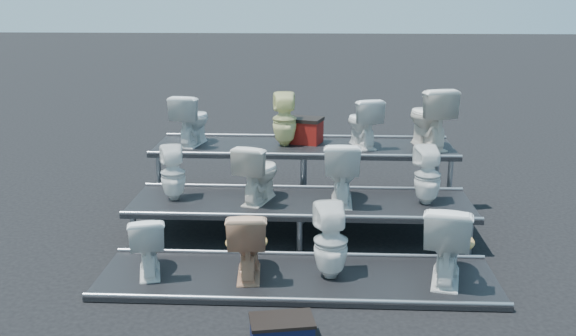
{
  "coord_description": "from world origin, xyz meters",
  "views": [
    {
      "loc": [
        0.22,
        -7.54,
        2.98
      ],
      "look_at": [
        -0.17,
        0.1,
        0.86
      ],
      "focal_mm": 40.0,
      "sensor_mm": 36.0,
      "label": 1
    }
  ],
  "objects_px": {
    "toilet_9": "(285,119)",
    "toilet_3": "(447,241)",
    "toilet_0": "(148,244)",
    "toilet_4": "(173,173)",
    "toilet_7": "(428,175)",
    "step_stool": "(282,332)",
    "red_crate": "(305,132)",
    "toilet_8": "(192,119)",
    "toilet_10": "(363,122)",
    "toilet_2": "(331,241)",
    "toilet_6": "(342,172)",
    "toilet_11": "(429,117)",
    "toilet_5": "(258,172)",
    "toilet_1": "(248,242)"
  },
  "relations": [
    {
      "from": "toilet_9",
      "to": "toilet_10",
      "type": "xyz_separation_m",
      "value": [
        1.1,
        0.0,
        -0.03
      ]
    },
    {
      "from": "toilet_5",
      "to": "toilet_7",
      "type": "distance_m",
      "value": 2.07
    },
    {
      "from": "toilet_3",
      "to": "step_stool",
      "type": "relative_size",
      "value": 1.59
    },
    {
      "from": "toilet_5",
      "to": "red_crate",
      "type": "height_order",
      "value": "toilet_5"
    },
    {
      "from": "toilet_3",
      "to": "toilet_4",
      "type": "distance_m",
      "value": 3.41
    },
    {
      "from": "toilet_3",
      "to": "red_crate",
      "type": "bearing_deg",
      "value": -48.59
    },
    {
      "from": "toilet_6",
      "to": "toilet_10",
      "type": "xyz_separation_m",
      "value": [
        0.33,
        1.3,
        0.36
      ]
    },
    {
      "from": "red_crate",
      "to": "toilet_5",
      "type": "bearing_deg",
      "value": -93.62
    },
    {
      "from": "toilet_0",
      "to": "red_crate",
      "type": "bearing_deg",
      "value": -134.79
    },
    {
      "from": "toilet_7",
      "to": "toilet_11",
      "type": "bearing_deg",
      "value": -107.93
    },
    {
      "from": "toilet_2",
      "to": "toilet_10",
      "type": "xyz_separation_m",
      "value": [
        0.47,
        2.6,
        0.75
      ]
    },
    {
      "from": "toilet_0",
      "to": "toilet_2",
      "type": "bearing_deg",
      "value": 165.17
    },
    {
      "from": "toilet_10",
      "to": "toilet_11",
      "type": "bearing_deg",
      "value": 162.25
    },
    {
      "from": "toilet_8",
      "to": "toilet_6",
      "type": "bearing_deg",
      "value": 160.38
    },
    {
      "from": "red_crate",
      "to": "step_stool",
      "type": "relative_size",
      "value": 0.82
    },
    {
      "from": "toilet_9",
      "to": "toilet_4",
      "type": "bearing_deg",
      "value": 39.0
    },
    {
      "from": "toilet_3",
      "to": "toilet_9",
      "type": "relative_size",
      "value": 1.14
    },
    {
      "from": "toilet_10",
      "to": "toilet_5",
      "type": "bearing_deg",
      "value": 26.17
    },
    {
      "from": "toilet_6",
      "to": "toilet_1",
      "type": "bearing_deg",
      "value": 53.09
    },
    {
      "from": "toilet_5",
      "to": "toilet_9",
      "type": "relative_size",
      "value": 0.98
    },
    {
      "from": "toilet_4",
      "to": "toilet_8",
      "type": "relative_size",
      "value": 0.94
    },
    {
      "from": "toilet_0",
      "to": "toilet_6",
      "type": "distance_m",
      "value": 2.5
    },
    {
      "from": "toilet_9",
      "to": "toilet_3",
      "type": "bearing_deg",
      "value": 119.31
    },
    {
      "from": "toilet_9",
      "to": "toilet_11",
      "type": "xyz_separation_m",
      "value": [
        2.02,
        0.0,
        0.05
      ]
    },
    {
      "from": "toilet_1",
      "to": "toilet_9",
      "type": "distance_m",
      "value": 2.73
    },
    {
      "from": "toilet_4",
      "to": "toilet_7",
      "type": "bearing_deg",
      "value": 161.81
    },
    {
      "from": "toilet_3",
      "to": "toilet_5",
      "type": "height_order",
      "value": "toilet_5"
    },
    {
      "from": "toilet_8",
      "to": "toilet_0",
      "type": "bearing_deg",
      "value": 102.43
    },
    {
      "from": "step_stool",
      "to": "toilet_3",
      "type": "bearing_deg",
      "value": 25.82
    },
    {
      "from": "toilet_4",
      "to": "red_crate",
      "type": "bearing_deg",
      "value": -155.45
    },
    {
      "from": "toilet_7",
      "to": "toilet_8",
      "type": "height_order",
      "value": "toilet_8"
    },
    {
      "from": "toilet_3",
      "to": "toilet_4",
      "type": "xyz_separation_m",
      "value": [
        -3.14,
        1.3,
        0.31
      ]
    },
    {
      "from": "toilet_3",
      "to": "toilet_8",
      "type": "height_order",
      "value": "toilet_8"
    },
    {
      "from": "step_stool",
      "to": "red_crate",
      "type": "bearing_deg",
      "value": 77.53
    },
    {
      "from": "toilet_2",
      "to": "toilet_10",
      "type": "relative_size",
      "value": 1.15
    },
    {
      "from": "toilet_11",
      "to": "red_crate",
      "type": "bearing_deg",
      "value": -21.7
    },
    {
      "from": "toilet_3",
      "to": "toilet_7",
      "type": "distance_m",
      "value": 1.34
    },
    {
      "from": "toilet_6",
      "to": "red_crate",
      "type": "height_order",
      "value": "toilet_6"
    },
    {
      "from": "toilet_9",
      "to": "step_stool",
      "type": "distance_m",
      "value": 4.0
    },
    {
      "from": "toilet_5",
      "to": "toilet_9",
      "type": "xyz_separation_m",
      "value": [
        0.25,
        1.3,
        0.41
      ]
    },
    {
      "from": "toilet_7",
      "to": "step_stool",
      "type": "height_order",
      "value": "toilet_7"
    },
    {
      "from": "toilet_8",
      "to": "toilet_10",
      "type": "xyz_separation_m",
      "value": [
        2.41,
        0.0,
        -0.01
      ]
    },
    {
      "from": "toilet_3",
      "to": "toilet_5",
      "type": "xyz_separation_m",
      "value": [
        -2.08,
        1.3,
        0.34
      ]
    },
    {
      "from": "toilet_9",
      "to": "toilet_0",
      "type": "bearing_deg",
      "value": 57.47
    },
    {
      "from": "toilet_6",
      "to": "toilet_10",
      "type": "height_order",
      "value": "toilet_10"
    },
    {
      "from": "toilet_2",
      "to": "toilet_4",
      "type": "height_order",
      "value": "toilet_4"
    },
    {
      "from": "toilet_1",
      "to": "toilet_4",
      "type": "distance_m",
      "value": 1.72
    },
    {
      "from": "toilet_6",
      "to": "toilet_3",
      "type": "bearing_deg",
      "value": 130.12
    },
    {
      "from": "toilet_2",
      "to": "toilet_6",
      "type": "bearing_deg",
      "value": -105.55
    },
    {
      "from": "toilet_2",
      "to": "toilet_7",
      "type": "xyz_separation_m",
      "value": [
        1.19,
        1.3,
        0.36
      ]
    }
  ]
}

